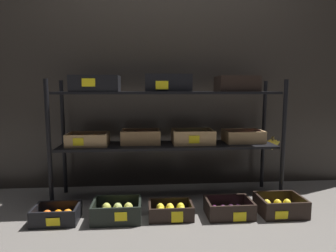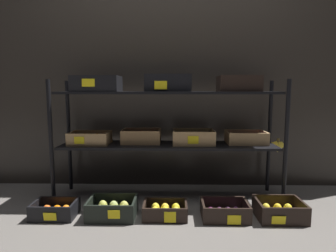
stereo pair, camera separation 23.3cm
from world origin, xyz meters
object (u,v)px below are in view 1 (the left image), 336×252
at_px(display_rack, 168,118).
at_px(crate_ground_plum, 229,210).
at_px(crate_ground_lemon, 171,211).
at_px(crate_ground_pear, 117,212).
at_px(crate_ground_tangerine, 57,216).
at_px(crate_ground_rightmost_lemon, 280,207).

distance_m(display_rack, crate_ground_plum, 0.85).
height_order(display_rack, crate_ground_plum, display_rack).
bearing_deg(crate_ground_lemon, crate_ground_pear, -179.47).
xyz_separation_m(crate_ground_tangerine, crate_ground_plum, (1.21, 0.00, -0.00)).
relative_size(display_rack, crate_ground_plum, 5.86).
distance_m(crate_ground_tangerine, crate_ground_plum, 1.21).
relative_size(crate_ground_plum, crate_ground_rightmost_lemon, 1.01).
bearing_deg(display_rack, crate_ground_pear, -134.87).
distance_m(display_rack, crate_ground_pear, 0.83).
bearing_deg(display_rack, crate_ground_rightmost_lemon, -26.12).
distance_m(crate_ground_tangerine, crate_ground_rightmost_lemon, 1.59).
height_order(crate_ground_tangerine, crate_ground_lemon, crate_ground_tangerine).
distance_m(crate_ground_tangerine, crate_ground_lemon, 0.79).
distance_m(crate_ground_lemon, crate_ground_plum, 0.42).
distance_m(display_rack, crate_ground_rightmost_lemon, 1.08).
height_order(display_rack, crate_ground_tangerine, display_rack).
distance_m(crate_ground_tangerine, crate_ground_pear, 0.41).
xyz_separation_m(display_rack, crate_ground_tangerine, (-0.80, -0.40, -0.63)).
height_order(crate_ground_pear, crate_ground_lemon, crate_ground_pear).
distance_m(display_rack, crate_ground_tangerine, 1.09).
bearing_deg(crate_ground_tangerine, crate_ground_lemon, 0.71).
bearing_deg(crate_ground_pear, display_rack, 45.13).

